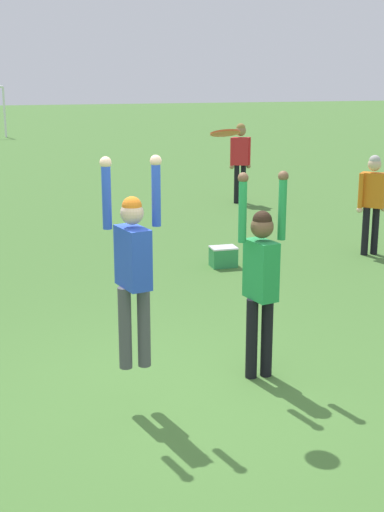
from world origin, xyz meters
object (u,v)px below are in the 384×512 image
Objects in this scene: person_defending at (261,272)px; person_spectator_near at (240,155)px; frisbee at (225,133)px; person_jumping at (133,260)px; cooler_box at (223,257)px; person_spectator_far at (373,196)px.

person_defending reaches higher than person_spectator_near.
frisbee reaches higher than person_spectator_near.
person_jumping is 4.74× the size of cooler_box.
frisbee is 10.36m from person_spectator_near.
person_spectator_far is (4.96, 4.53, -0.41)m from person_jumping.
person_spectator_far is at bearing -61.41° from person_jumping.
cooler_box is (2.31, 4.47, -1.26)m from person_jumping.
cooler_box is (-2.11, -5.25, -0.98)m from person_spectator_near.
person_defending is 5.54m from person_spectator_far.
cooler_box is (1.43, 4.39, -2.36)m from frisbee.
person_jumping is at bearing -117.34° from cooler_box.
cooler_box is at bearing -134.21° from person_spectator_far.
person_spectator_far is 4.13× the size of cooler_box.
person_defending is at bearing -103.07° from cooler_box.
person_spectator_near is at bearing 69.80° from frisbee.
person_spectator_near is 1.10× the size of person_spectator_far.
person_jumping is at bearing -93.12° from person_spectator_far.
person_spectator_near is at bearing 148.02° from person_defending.
person_spectator_far is (4.08, 4.45, -1.50)m from frisbee.
person_jumping is 7.17× the size of frisbee.
frisbee reaches higher than person_jumping.
person_spectator_near is (4.42, 9.72, -0.29)m from person_jumping.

